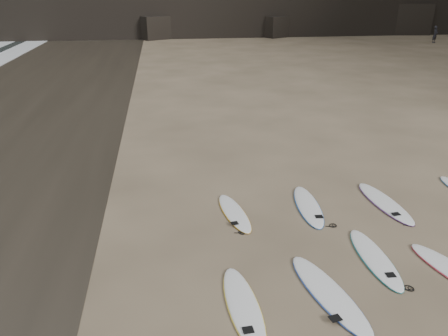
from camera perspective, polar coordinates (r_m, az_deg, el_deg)
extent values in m
plane|color=#897559|center=(10.88, 22.72, -11.57)|extent=(240.00, 240.00, 0.00)
cube|color=black|center=(54.38, 6.31, 17.92)|extent=(4.23, 4.46, 2.33)
cube|color=black|center=(61.62, 22.39, 17.61)|extent=(5.95, 5.19, 3.59)
cube|color=black|center=(52.74, -9.36, 17.70)|extent=(4.49, 4.76, 2.49)
ellipsoid|color=white|center=(8.95, 2.52, -17.49)|extent=(0.73, 2.51, 0.09)
ellipsoid|color=white|center=(9.46, 13.54, -15.60)|extent=(1.23, 2.83, 0.10)
ellipsoid|color=white|center=(10.79, 19.10, -11.02)|extent=(0.65, 2.50, 0.09)
ellipsoid|color=white|center=(12.05, 1.35, -5.82)|extent=(0.89, 2.34, 0.08)
ellipsoid|color=white|center=(12.62, 10.94, -4.85)|extent=(0.84, 2.59, 0.09)
ellipsoid|color=white|center=(13.38, 20.25, -4.24)|extent=(0.86, 2.74, 0.10)
imported|color=black|center=(53.19, 25.87, 15.43)|extent=(0.75, 0.69, 1.72)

